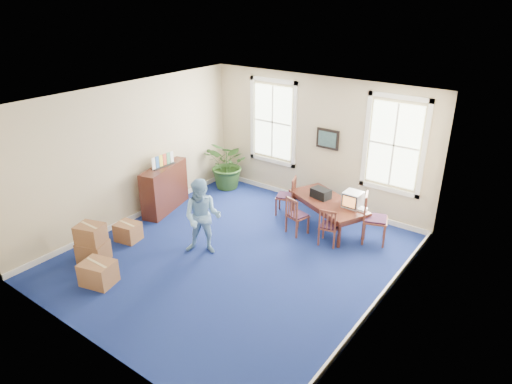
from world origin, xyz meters
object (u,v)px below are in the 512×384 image
Objects in this scene: credenza at (165,187)px; crt_tv at (353,199)px; cardboard_boxes at (103,243)px; potted_plant at (229,165)px; conference_table at (327,214)px; man at (203,217)px; chair_near_left at (298,215)px.

crt_tv is at bearing 5.46° from credenza.
cardboard_boxes is at bearing -129.70° from crt_tv.
potted_plant is 4.38m from cardboard_boxes.
conference_table is 1.42× the size of potted_plant.
conference_table is 3.27m from potted_plant.
crt_tv reaches higher than conference_table.
cardboard_boxes is at bearing -85.16° from potted_plant.
chair_near_left is at bearing 29.67° from man.
crt_tv is 0.26× the size of man.
man reaches higher than potted_plant.
credenza is at bearing 127.11° from man.
potted_plant is (-3.80, 0.36, -0.15)m from crt_tv.
potted_plant is (-1.71, 2.90, -0.13)m from man.
crt_tv is 3.82m from potted_plant.
conference_table is 4.66× the size of crt_tv.
man is 3.37m from potted_plant.
credenza reaches higher than chair_near_left.
cardboard_boxes is at bearing 69.51° from chair_near_left.
potted_plant is (-3.23, 0.41, 0.35)m from conference_table.
man is at bearing -128.42° from crt_tv.
cardboard_boxes is (-2.47, -3.29, -0.02)m from chair_near_left.
cardboard_boxes is at bearing -86.98° from credenza.
potted_plant is at bearing 175.51° from crt_tv.
cardboard_boxes reaches higher than conference_table.
man is 2.01m from cardboard_boxes.
potted_plant reaches higher than crt_tv.
potted_plant reaches higher than conference_table.
potted_plant is 0.92× the size of cardboard_boxes.
crt_tv is 4.51m from credenza.
potted_plant is at bearing -162.40° from conference_table.
crt_tv is 3.28m from man.
chair_near_left is 4.11m from cardboard_boxes.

